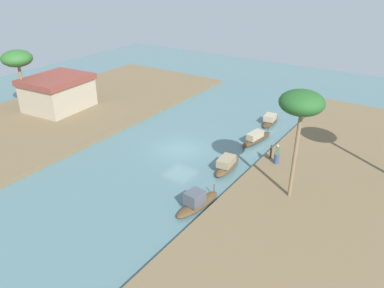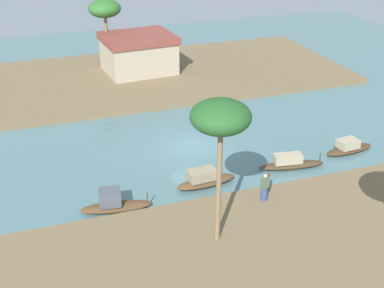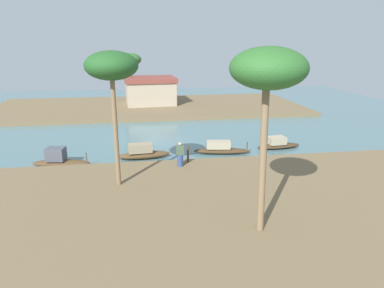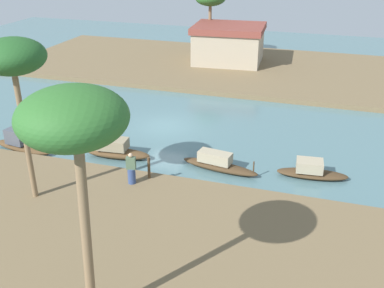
% 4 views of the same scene
% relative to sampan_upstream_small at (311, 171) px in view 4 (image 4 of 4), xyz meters
% --- Properties ---
extents(river_water, '(68.11, 68.11, 0.00)m').
position_rel_sampan_upstream_small_xyz_m(river_water, '(-9.66, 4.18, -0.35)').
color(river_water, slate).
rests_on(river_water, ground).
extents(riverbank_left, '(38.48, 15.89, 0.39)m').
position_rel_sampan_upstream_small_xyz_m(riverbank_left, '(-9.66, -10.64, -0.16)').
color(riverbank_left, brown).
rests_on(riverbank_left, ground).
extents(riverbank_right, '(38.48, 15.89, 0.39)m').
position_rel_sampan_upstream_small_xyz_m(riverbank_right, '(-9.66, 19.00, -0.16)').
color(riverbank_right, brown).
rests_on(riverbank_right, ground).
extents(sampan_upstream_small, '(3.70, 1.41, 0.95)m').
position_rel_sampan_upstream_small_xyz_m(sampan_upstream_small, '(0.00, 0.00, 0.00)').
color(sampan_upstream_small, '#47331E').
rests_on(sampan_upstream_small, river_water).
extents(sampan_with_red_awning, '(3.82, 1.37, 1.11)m').
position_rel_sampan_upstream_small_xyz_m(sampan_with_red_awning, '(-10.62, -0.97, 0.09)').
color(sampan_with_red_awning, brown).
rests_on(sampan_with_red_awning, river_water).
extents(sampan_midstream, '(4.35, 1.50, 1.00)m').
position_rel_sampan_upstream_small_xyz_m(sampan_midstream, '(-4.77, -0.69, 0.02)').
color(sampan_midstream, '#47331E').
rests_on(sampan_midstream, river_water).
extents(sampan_with_tall_canopy, '(4.02, 1.57, 1.31)m').
position_rel_sampan_upstream_small_xyz_m(sampan_with_tall_canopy, '(-16.23, -1.79, 0.10)').
color(sampan_with_tall_canopy, brown).
rests_on(sampan_with_tall_canopy, river_water).
extents(person_on_near_bank, '(0.49, 0.45, 1.61)m').
position_rel_sampan_upstream_small_xyz_m(person_on_near_bank, '(-8.25, -4.01, 0.73)').
color(person_on_near_bank, '#33477A').
rests_on(person_on_near_bank, riverbank_left).
extents(mooring_post, '(0.14, 0.14, 1.13)m').
position_rel_sampan_upstream_small_xyz_m(mooring_post, '(-7.64, -3.28, 0.60)').
color(mooring_post, '#4C3823').
rests_on(mooring_post, riverbank_left).
extents(palm_tree_left_near, '(2.76, 2.76, 7.35)m').
position_rel_sampan_upstream_small_xyz_m(palm_tree_left_near, '(-12.03, -6.54, 6.51)').
color(palm_tree_left_near, '#7F6647').
rests_on(palm_tree_left_near, riverbank_left).
extents(palm_tree_left_far, '(2.99, 2.99, 7.61)m').
position_rel_sampan_upstream_small_xyz_m(palm_tree_left_far, '(-5.78, -12.26, 6.69)').
color(palm_tree_left_far, '#7F6647').
rests_on(palm_tree_left_far, riverbank_left).
extents(riverside_building, '(6.80, 5.92, 3.43)m').
position_rel_sampan_upstream_small_xyz_m(riverside_building, '(-9.35, 20.06, 1.78)').
color(riverside_building, tan).
rests_on(riverside_building, riverbank_right).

